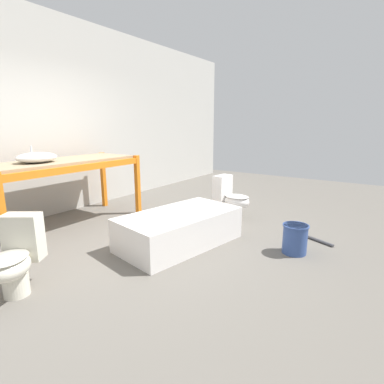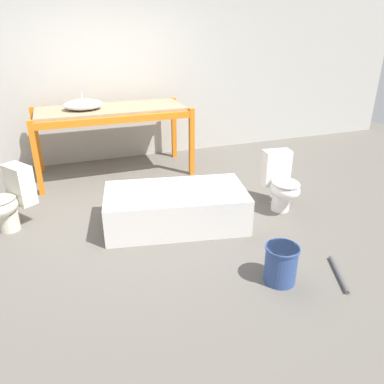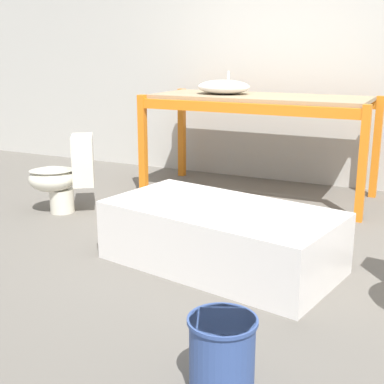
# 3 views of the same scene
# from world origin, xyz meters

# --- Properties ---
(ground_plane) EXTENTS (12.00, 12.00, 0.00)m
(ground_plane) POSITION_xyz_m (0.00, 0.00, 0.00)
(ground_plane) COLOR #666059
(warehouse_wall_rear) EXTENTS (10.80, 0.08, 3.20)m
(warehouse_wall_rear) POSITION_xyz_m (0.00, 2.05, 1.60)
(warehouse_wall_rear) COLOR beige
(warehouse_wall_rear) RESTS_ON ground_plane
(shelving_rack) EXTENTS (2.18, 0.93, 0.99)m
(shelving_rack) POSITION_xyz_m (-0.09, 1.31, 0.86)
(shelving_rack) COLOR orange
(shelving_rack) RESTS_ON ground_plane
(sink_basin) EXTENTS (0.52, 0.44, 0.22)m
(sink_basin) POSITION_xyz_m (-0.46, 1.30, 1.05)
(sink_basin) COLOR white
(sink_basin) RESTS_ON shelving_rack
(bathtub_main) EXTENTS (1.65, 1.07, 0.41)m
(bathtub_main) POSITION_xyz_m (0.28, -0.50, 0.24)
(bathtub_main) COLOR white
(bathtub_main) RESTS_ON ground_plane
(toilet_near) EXTENTS (0.65, 0.59, 0.69)m
(toilet_near) POSITION_xyz_m (-1.44, 0.03, 0.34)
(toilet_near) COLOR silver
(toilet_near) RESTS_ON ground_plane
(toilet_far) EXTENTS (0.39, 0.60, 0.69)m
(toilet_far) POSITION_xyz_m (1.57, -0.55, 0.34)
(toilet_far) COLOR white
(toilet_far) RESTS_ON ground_plane
(bucket_white) EXTENTS (0.30, 0.30, 0.35)m
(bucket_white) POSITION_xyz_m (0.82, -1.77, 0.18)
(bucket_white) COLOR #334C8C
(bucket_white) RESTS_ON ground_plane
(loose_pipe) EXTENTS (0.24, 0.49, 0.04)m
(loose_pipe) POSITION_xyz_m (1.36, -1.89, 0.02)
(loose_pipe) COLOR #4C4C51
(loose_pipe) RESTS_ON ground_plane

